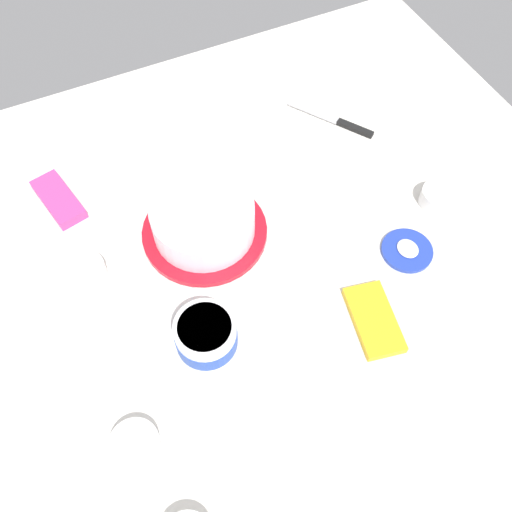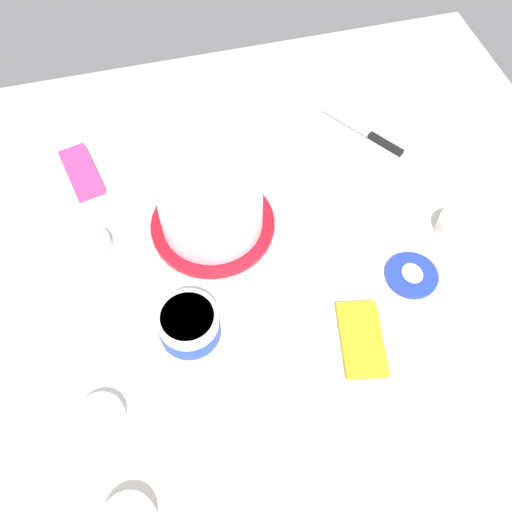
% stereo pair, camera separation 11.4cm
% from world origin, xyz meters
% --- Properties ---
extents(ground_plane, '(1.54, 1.54, 0.00)m').
position_xyz_m(ground_plane, '(0.00, 0.00, 0.00)').
color(ground_plane, silver).
extents(frosted_cake, '(0.27, 0.27, 0.12)m').
position_xyz_m(frosted_cake, '(0.19, 0.10, 0.05)').
color(frosted_cake, red).
rests_on(frosted_cake, ground_plane).
extents(frosting_tub, '(0.12, 0.12, 0.09)m').
position_xyz_m(frosting_tub, '(-0.06, 0.20, 0.05)').
color(frosting_tub, white).
rests_on(frosting_tub, ground_plane).
extents(frosting_tub_lid, '(0.11, 0.11, 0.02)m').
position_xyz_m(frosting_tub_lid, '(-0.04, -0.27, 0.01)').
color(frosting_tub_lid, '#233DAD').
rests_on(frosting_tub_lid, ground_plane).
extents(spreading_knife, '(0.21, 0.15, 0.01)m').
position_xyz_m(spreading_knife, '(0.36, -0.33, 0.01)').
color(spreading_knife, silver).
rests_on(spreading_knife, ground_plane).
extents(sprinkle_bowl_rainbow, '(0.08, 0.08, 0.04)m').
position_xyz_m(sprinkle_bowl_rainbow, '(0.04, -0.41, 0.02)').
color(sprinkle_bowl_rainbow, white).
rests_on(sprinkle_bowl_rainbow, ground_plane).
extents(sprinkle_bowl_green, '(0.08, 0.08, 0.04)m').
position_xyz_m(sprinkle_bowl_green, '(0.19, 0.37, 0.02)').
color(sprinkle_bowl_green, white).
rests_on(sprinkle_bowl_green, ground_plane).
extents(sprinkle_bowl_yellow, '(0.09, 0.09, 0.03)m').
position_xyz_m(sprinkle_bowl_yellow, '(-0.18, 0.39, 0.02)').
color(sprinkle_bowl_yellow, white).
rests_on(sprinkle_bowl_yellow, ground_plane).
extents(candy_box_lower, '(0.17, 0.11, 0.02)m').
position_xyz_m(candy_box_lower, '(-0.16, -0.12, 0.01)').
color(candy_box_lower, yellow).
rests_on(candy_box_lower, ground_plane).
extents(candy_box_upper, '(0.16, 0.10, 0.02)m').
position_xyz_m(candy_box_upper, '(0.41, 0.37, 0.01)').
color(candy_box_upper, '#E53D8E').
rests_on(candy_box_upper, ground_plane).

